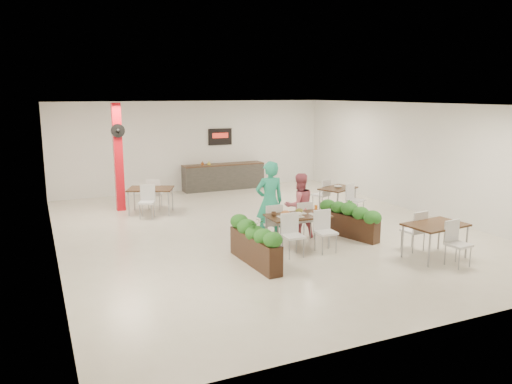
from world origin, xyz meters
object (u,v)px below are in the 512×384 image
(diner_man, at_px, (270,202))
(planter_left, at_px, (255,240))
(diner_woman, at_px, (299,206))
(planter_right, at_px, (349,218))
(red_column, at_px, (118,156))
(main_table, at_px, (297,220))
(side_table_a, at_px, (151,192))
(side_table_b, at_px, (338,192))
(service_counter, at_px, (223,176))
(side_table_c, at_px, (435,229))

(diner_man, height_order, planter_left, diner_man)
(diner_woman, relative_size, planter_right, 0.93)
(red_column, height_order, main_table, red_column)
(main_table, height_order, side_table_a, same)
(side_table_b, bearing_deg, planter_right, -140.67)
(diner_woman, bearing_deg, service_counter, -92.05)
(main_table, bearing_deg, side_table_a, 116.75)
(diner_man, xyz_separation_m, side_table_a, (-1.94, 3.97, -0.33))
(side_table_c, bearing_deg, planter_left, 156.20)
(planter_right, xyz_separation_m, side_table_b, (1.15, 2.25, 0.14))
(side_table_a, bearing_deg, diner_man, -40.44)
(planter_right, relative_size, side_table_b, 1.03)
(main_table, relative_size, planter_right, 0.98)
(diner_man, bearing_deg, service_counter, -98.86)
(side_table_a, bearing_deg, planter_left, -56.23)
(diner_man, distance_m, planter_left, 1.73)
(side_table_a, bearing_deg, service_counter, 62.44)
(service_counter, relative_size, main_table, 1.80)
(service_counter, xyz_separation_m, planter_right, (0.64, -7.06, -0.01))
(main_table, relative_size, side_table_b, 1.01)
(diner_woman, distance_m, planter_left, 2.25)
(planter_left, relative_size, side_table_a, 1.16)
(diner_man, xyz_separation_m, side_table_b, (3.09, 1.79, -0.34))
(service_counter, xyz_separation_m, side_table_c, (1.39, -9.14, 0.14))
(side_table_a, bearing_deg, planter_right, -25.31)
(planter_right, xyz_separation_m, side_table_c, (0.75, -2.08, 0.15))
(service_counter, xyz_separation_m, side_table_b, (1.79, -4.80, 0.13))
(red_column, bearing_deg, side_table_b, -26.93)
(service_counter, distance_m, diner_man, 6.74)
(service_counter, bearing_deg, diner_woman, -94.35)
(red_column, xyz_separation_m, side_table_b, (5.79, -2.94, -1.02))
(side_table_c, bearing_deg, service_counter, 92.82)
(main_table, relative_size, side_table_a, 1.01)
(planter_right, bearing_deg, side_table_b, 62.91)
(planter_right, distance_m, side_table_c, 2.22)
(planter_left, bearing_deg, side_table_b, 37.68)
(service_counter, distance_m, side_table_b, 5.13)
(service_counter, xyz_separation_m, side_table_a, (-3.25, -2.62, 0.14))
(service_counter, distance_m, diner_woman, 6.62)
(main_table, relative_size, diner_woman, 1.05)
(diner_man, relative_size, side_table_a, 1.17)
(red_column, bearing_deg, planter_left, -74.23)
(planter_right, bearing_deg, main_table, -172.94)
(diner_man, xyz_separation_m, diner_woman, (0.80, 0.00, -0.17))
(red_column, bearing_deg, diner_man, -60.32)
(diner_woman, height_order, side_table_a, diner_woman)
(side_table_c, bearing_deg, side_table_a, 119.59)
(service_counter, height_order, side_table_a, service_counter)
(red_column, xyz_separation_m, planter_right, (4.64, -5.19, -1.16))
(diner_man, bearing_deg, planter_right, 168.88)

